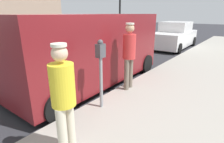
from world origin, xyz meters
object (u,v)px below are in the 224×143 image
Objects in this scene: parking_meter_near at (101,63)px; parked_van at (89,48)px; pedestrian_in_red at (129,52)px; parked_sedan_ahead at (174,36)px; pedestrian_in_yellow at (63,95)px.

parked_van reaches higher than parking_meter_near.
pedestrian_in_red is 7.92m from parked_sedan_ahead.
parked_van reaches higher than pedestrian_in_yellow.
parked_van is (-1.50, 1.20, -0.03)m from parking_meter_near.
parked_van is (-1.40, -0.07, -0.03)m from pedestrian_in_red.
parked_sedan_ahead is at bearing 100.71° from pedestrian_in_red.
pedestrian_in_red is 0.40× the size of parked_sedan_ahead.
parked_van is at bearing -177.04° from pedestrian_in_red.
parking_meter_near is 0.34× the size of parked_sedan_ahead.
pedestrian_in_yellow is at bearing -78.78° from parked_sedan_ahead.
pedestrian_in_yellow is at bearing -77.28° from pedestrian_in_red.
pedestrian_in_red reaches higher than parked_sedan_ahead.
parked_van is 7.86m from parked_sedan_ahead.
pedestrian_in_red is 2.70m from pedestrian_in_yellow.
parking_meter_near is 0.29× the size of parked_van.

